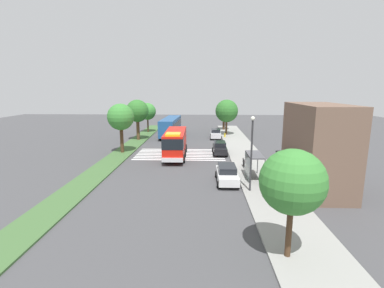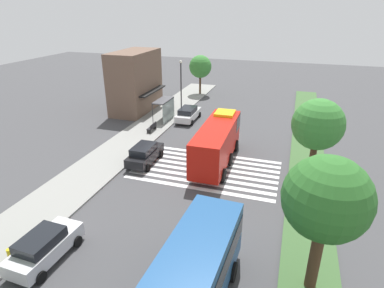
% 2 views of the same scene
% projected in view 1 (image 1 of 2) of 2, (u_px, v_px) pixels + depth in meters
% --- Properties ---
extents(ground_plane, '(120.00, 120.00, 0.00)m').
position_uv_depth(ground_plane, '(180.00, 155.00, 38.66)').
color(ground_plane, '#424244').
extents(sidewalk, '(60.00, 4.51, 0.14)m').
position_uv_depth(sidewalk, '(245.00, 155.00, 38.31)').
color(sidewalk, gray).
rests_on(sidewalk, ground_plane).
extents(median_strip, '(60.00, 3.00, 0.14)m').
position_uv_depth(median_strip, '(121.00, 154.00, 38.95)').
color(median_strip, '#3D6033').
rests_on(median_strip, ground_plane).
extents(crosswalk, '(6.75, 12.04, 0.01)m').
position_uv_depth(crosswalk, '(180.00, 154.00, 38.91)').
color(crosswalk, silver).
rests_on(crosswalk, ground_plane).
extents(fire_truck, '(9.65, 2.92, 3.72)m').
position_uv_depth(fire_truck, '(175.00, 142.00, 36.69)').
color(fire_truck, red).
rests_on(fire_truck, ground_plane).
extents(parked_car_west, '(4.34, 2.15, 1.71)m').
position_uv_depth(parked_car_west, '(216.00, 134.00, 51.05)').
color(parked_car_west, silver).
rests_on(parked_car_west, ground_plane).
extents(parked_car_mid, '(4.41, 2.02, 1.70)m').
position_uv_depth(parked_car_mid, '(220.00, 148.00, 38.92)').
color(parked_car_mid, black).
rests_on(parked_car_mid, ground_plane).
extents(parked_car_east, '(4.81, 2.13, 1.63)m').
position_uv_depth(parked_car_east, '(227.00, 174.00, 27.19)').
color(parked_car_east, silver).
rests_on(parked_car_east, ground_plane).
extents(transit_bus, '(11.90, 3.25, 3.45)m').
position_uv_depth(transit_bus, '(171.00, 125.00, 53.42)').
color(transit_bus, navy).
rests_on(transit_bus, ground_plane).
extents(bus_stop_shelter, '(3.50, 1.40, 2.46)m').
position_uv_depth(bus_stop_shelter, '(251.00, 161.00, 27.86)').
color(bus_stop_shelter, '#4C4C51').
rests_on(bus_stop_shelter, sidewalk).
extents(bench_near_shelter, '(1.60, 0.50, 0.90)m').
position_uv_depth(bench_near_shelter, '(245.00, 163.00, 32.03)').
color(bench_near_shelter, black).
rests_on(bench_near_shelter, sidewalk).
extents(street_lamp, '(0.36, 0.36, 6.54)m').
position_uv_depth(street_lamp, '(252.00, 148.00, 23.97)').
color(street_lamp, '#2D2D30').
rests_on(street_lamp, sidewalk).
extents(storefront_building, '(8.02, 4.81, 7.66)m').
position_uv_depth(storefront_building, '(318.00, 148.00, 24.62)').
color(storefront_building, brown).
rests_on(storefront_building, ground_plane).
extents(sidewalk_tree_far_west, '(3.34, 3.34, 5.54)m').
position_uv_depth(sidewalk_tree_far_west, '(224.00, 112.00, 60.75)').
color(sidewalk_tree_far_west, '#47301E').
rests_on(sidewalk_tree_far_west, sidewalk).
extents(sidewalk_tree_west, '(4.34, 4.34, 6.76)m').
position_uv_depth(sidewalk_tree_west, '(227.00, 111.00, 53.85)').
color(sidewalk_tree_west, '#47301E').
rests_on(sidewalk_tree_west, sidewalk).
extents(sidewalk_tree_center, '(3.39, 3.39, 5.86)m').
position_uv_depth(sidewalk_tree_center, '(293.00, 182.00, 14.29)').
color(sidewalk_tree_center, '#47301E').
rests_on(sidewalk_tree_center, sidewalk).
extents(median_tree_far_west, '(3.43, 3.43, 5.93)m').
position_uv_depth(median_tree_far_west, '(148.00, 112.00, 57.29)').
color(median_tree_far_west, '#47301E').
rests_on(median_tree_far_west, median_strip).
extents(median_tree_west, '(3.86, 3.86, 6.96)m').
position_uv_depth(median_tree_west, '(137.00, 111.00, 48.37)').
color(median_tree_west, '#513823').
rests_on(median_tree_west, median_strip).
extents(median_tree_center, '(3.65, 3.65, 6.81)m').
position_uv_depth(median_tree_center, '(121.00, 117.00, 38.59)').
color(median_tree_center, '#47301E').
rests_on(median_tree_center, median_strip).
extents(fire_hydrant, '(0.28, 0.28, 0.70)m').
position_uv_depth(fire_hydrant, '(225.00, 135.00, 51.79)').
color(fire_hydrant, gold).
rests_on(fire_hydrant, sidewalk).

